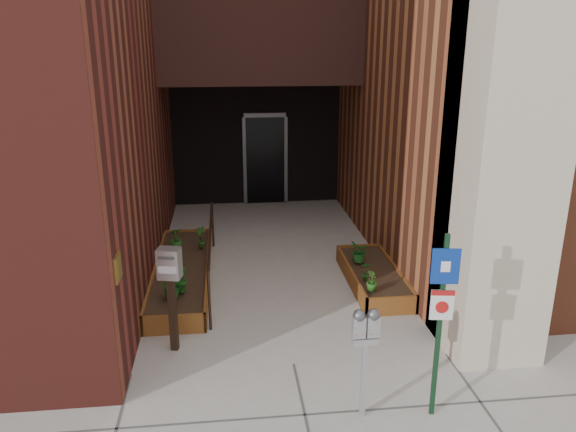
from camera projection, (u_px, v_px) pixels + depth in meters
name	position (u px, v px, depth m)	size (l,w,h in m)	color
ground	(294.00, 364.00, 7.05)	(80.00, 80.00, 0.00)	#9E9991
planter_left	(182.00, 274.00, 9.40)	(0.90, 3.60, 0.30)	brown
planter_right	(373.00, 277.00, 9.27)	(0.80, 2.20, 0.30)	brown
handrail	(211.00, 239.00, 9.22)	(0.04, 3.34, 0.90)	black
parking_meter	(366.00, 335.00, 5.80)	(0.29, 0.13, 1.28)	#AAAAAC
sign_post	(441.00, 308.00, 5.73)	(0.28, 0.09, 2.08)	#12321B
payment_dropbox	(170.00, 278.00, 7.08)	(0.32, 0.26, 1.42)	black
shrub_left_a	(172.00, 284.00, 8.13)	(0.36, 0.36, 0.40)	#175217
shrub_left_b	(181.00, 279.00, 8.32)	(0.21, 0.21, 0.38)	#1D621C
shrub_left_c	(176.00, 239.00, 9.97)	(0.22, 0.22, 0.39)	#205718
shrub_left_d	(201.00, 237.00, 10.05)	(0.21, 0.21, 0.39)	#1F5919
shrub_right_a	(372.00, 281.00, 8.36)	(0.17, 0.17, 0.30)	#285E1A
shrub_right_b	(366.00, 271.00, 8.73)	(0.16, 0.16, 0.30)	#1A5819
shrub_right_c	(359.00, 252.00, 9.40)	(0.33, 0.33, 0.37)	#1B611E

